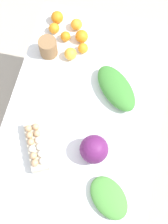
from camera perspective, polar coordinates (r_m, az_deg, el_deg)
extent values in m
plane|color=#B2A899|center=(2.54, 0.00, -6.35)|extent=(8.00, 8.00, 0.00)
cube|color=silver|center=(1.86, 0.00, -0.40)|extent=(1.49, 0.91, 0.03)
cylinder|color=tan|center=(2.51, 12.56, 8.92)|extent=(0.06, 0.06, 0.70)
cylinder|color=tan|center=(2.56, -5.35, 12.48)|extent=(0.06, 0.06, 0.70)
sphere|color=#601E5B|center=(1.70, 1.85, -6.81)|extent=(0.16, 0.16, 0.16)
cube|color=beige|center=(1.77, -8.69, -6.24)|extent=(0.29, 0.21, 0.06)
sphere|color=white|center=(1.70, -7.57, -8.87)|extent=(0.04, 0.04, 0.04)
sphere|color=white|center=(1.72, -7.83, -7.60)|extent=(0.04, 0.04, 0.04)
sphere|color=white|center=(1.73, -8.08, -6.35)|extent=(0.04, 0.04, 0.04)
sphere|color=white|center=(1.74, -8.32, -5.11)|extent=(0.04, 0.04, 0.04)
sphere|color=tan|center=(1.75, -8.56, -3.89)|extent=(0.04, 0.04, 0.04)
sphere|color=tan|center=(1.77, -8.80, -2.68)|extent=(0.04, 0.04, 0.04)
sphere|color=tan|center=(1.71, -8.98, -9.17)|extent=(0.04, 0.04, 0.04)
sphere|color=tan|center=(1.72, -9.22, -7.90)|extent=(0.04, 0.04, 0.04)
sphere|color=white|center=(1.73, -9.45, -6.64)|extent=(0.04, 0.04, 0.04)
sphere|color=tan|center=(1.74, -9.68, -5.41)|extent=(0.04, 0.04, 0.04)
sphere|color=tan|center=(1.76, -9.91, -4.18)|extent=(0.04, 0.04, 0.04)
sphere|color=tan|center=(1.77, -10.13, -2.98)|extent=(0.04, 0.04, 0.04)
cylinder|color=olive|center=(2.00, -6.58, 11.67)|extent=(0.11, 0.11, 0.12)
ellipsoid|color=#4C933D|center=(1.70, 4.56, -15.35)|extent=(0.29, 0.29, 0.06)
ellipsoid|color=#3D8433|center=(1.87, 5.89, 4.38)|extent=(0.36, 0.35, 0.10)
sphere|color=orange|center=(2.13, -1.38, 15.72)|extent=(0.08, 0.08, 0.08)
sphere|color=orange|center=(2.08, -3.40, 13.64)|extent=(0.07, 0.07, 0.07)
sphere|color=orange|center=(2.12, -5.48, 15.00)|extent=(0.07, 0.07, 0.07)
sphere|color=orange|center=(2.06, -0.43, 13.66)|extent=(0.08, 0.08, 0.08)
sphere|color=orange|center=(2.16, -4.92, 16.87)|extent=(0.08, 0.08, 0.08)
sphere|color=orange|center=(2.02, -0.18, 11.60)|extent=(0.07, 0.07, 0.07)
sphere|color=#F9A833|center=(1.99, -2.48, 10.59)|extent=(0.08, 0.08, 0.08)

